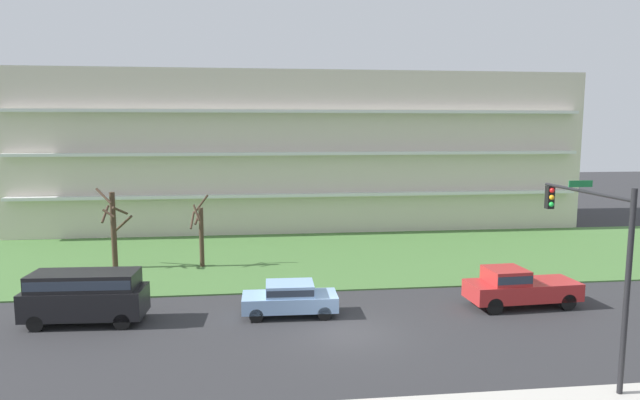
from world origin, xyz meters
TOP-DOWN VIEW (x-y plane):
  - ground at (0.00, 0.00)m, footprint 160.00×160.00m
  - grass_lawn_strip at (0.00, 14.00)m, footprint 80.00×16.00m
  - apartment_building at (0.00, 27.58)m, footprint 47.84×12.12m
  - tree_far_left at (-12.60, 12.21)m, footprint 2.07×2.08m
  - tree_left at (-7.34, 12.03)m, footprint 1.11×1.17m
  - van_black_near_left at (-11.48, 2.50)m, footprint 5.29×2.24m
  - pickup_red_center_left at (8.79, 2.49)m, footprint 5.50×2.28m
  - sedan_blue_center_right at (-2.36, 2.50)m, footprint 4.44×1.90m
  - traffic_signal_mast at (7.79, -4.91)m, footprint 0.90×5.26m

SIDE VIEW (x-z plane):
  - ground at x=0.00m, z-range 0.00..0.00m
  - grass_lawn_strip at x=0.00m, z-range 0.00..0.08m
  - sedan_blue_center_right at x=-2.36m, z-range 0.09..1.66m
  - pickup_red_center_left at x=8.79m, z-range 0.04..1.99m
  - van_black_near_left at x=-11.48m, z-range 0.22..2.58m
  - tree_left at x=-7.34m, z-range -0.08..4.49m
  - tree_far_left at x=-12.60m, z-range 0.11..5.23m
  - traffic_signal_mast at x=7.79m, z-range 1.23..8.08m
  - apartment_building at x=0.00m, z-range 0.00..13.36m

